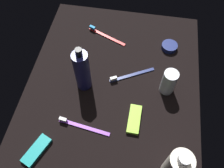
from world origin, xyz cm
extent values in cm
cube|color=black|center=(0.00, 0.00, -0.60)|extent=(84.00, 64.00, 1.20)
cylinder|color=navy|center=(0.09, 10.41, 8.66)|extent=(5.46, 5.46, 17.33)
cylinder|color=black|center=(0.09, 10.41, 18.73)|extent=(2.20, 2.20, 2.80)
cylinder|color=silver|center=(-26.33, -22.67, 7.20)|extent=(6.66, 6.66, 14.39)
cylinder|color=silver|center=(-26.33, -22.67, 15.49)|extent=(3.20, 3.20, 2.20)
cylinder|color=silver|center=(2.77, -19.76, 5.15)|extent=(5.08, 5.08, 10.29)
cube|color=purple|center=(-16.68, 6.65, 0.45)|extent=(3.61, 18.00, 0.90)
cube|color=white|center=(-15.67, 14.08, 1.50)|extent=(1.44, 2.72, 1.20)
cube|color=red|center=(24.83, 6.39, 0.45)|extent=(8.20, 17.01, 0.90)
cube|color=#338CCC|center=(27.79, 13.28, 1.50)|extent=(2.04, 2.82, 1.20)
cube|color=navy|center=(6.95, -6.62, 0.45)|extent=(9.55, 16.44, 0.90)
cube|color=white|center=(3.42, -0.01, 1.50)|extent=(2.20, 2.81, 1.20)
cube|color=#8CD133|center=(-11.28, -9.59, 0.75)|extent=(10.48, 4.22, 1.50)
cube|color=teal|center=(-26.96, 19.66, 0.75)|extent=(11.13, 7.77, 1.50)
cylinder|color=navy|center=(23.00, -20.03, 1.03)|extent=(6.41, 6.41, 2.06)
camera|label=1|loc=(-43.91, -7.41, 75.07)|focal=37.75mm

